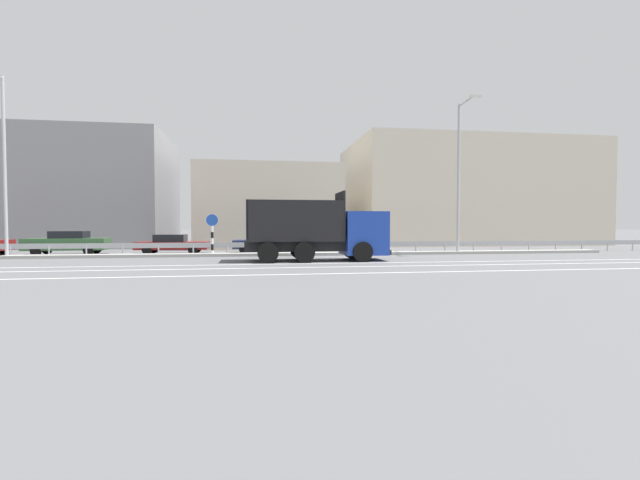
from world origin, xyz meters
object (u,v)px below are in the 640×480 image
parked_car_3 (172,244)px  parked_car_4 (262,242)px  median_road_sign (212,234)px  street_lamp_0 (2,158)px  dump_truck (334,235)px  street_lamp_1 (460,171)px  parked_car_2 (68,243)px

parked_car_3 → parked_car_4: 5.88m
median_road_sign → parked_car_4: bearing=43.8°
median_road_sign → street_lamp_0: bearing=-179.2°
dump_truck → street_lamp_0: 19.02m
street_lamp_0 → median_road_sign: bearing=0.8°
dump_truck → median_road_sign: 7.86m
street_lamp_1 → parked_car_3: (-18.63, 2.91, -4.79)m
dump_truck → parked_car_4: dump_truck is taller
dump_truck → parked_car_4: (-3.73, 6.92, -0.63)m
dump_truck → street_lamp_1: size_ratio=0.77×
parked_car_2 → parked_car_3: (6.46, -0.13, -0.11)m
median_road_sign → parked_car_2: median_road_sign is taller
street_lamp_0 → parked_car_2: street_lamp_0 is taller
dump_truck → parked_car_4: bearing=-151.9°
street_lamp_0 → parked_car_3: 10.29m
parked_car_2 → parked_car_3: bearing=-94.1°
street_lamp_0 → dump_truck: bearing=-12.0°
dump_truck → parked_car_3: 11.78m
dump_truck → median_road_sign: dump_truck is taller
median_road_sign → street_lamp_1: 16.32m
street_lamp_0 → parked_car_4: street_lamp_0 is taller
median_road_sign → street_lamp_0: 12.13m
median_road_sign → parked_car_3: (-2.84, 2.78, -0.71)m
parked_car_2 → street_lamp_1: bearing=-99.8°
dump_truck → parked_car_2: (-16.07, 6.92, -0.57)m
median_road_sign → parked_car_3: median_road_sign is taller
median_road_sign → parked_car_4: size_ratio=0.64×
street_lamp_1 → median_road_sign: bearing=179.5°
parked_car_3 → parked_car_4: parked_car_4 is taller
street_lamp_0 → parked_car_3: size_ratio=2.24×
street_lamp_0 → parked_car_2: bearing=56.2°
median_road_sign → dump_truck: bearing=-30.6°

